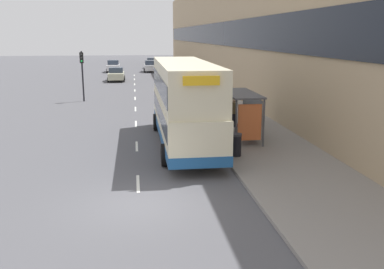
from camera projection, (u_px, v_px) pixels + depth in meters
name	position (u px, v px, depth m)	size (l,w,h in m)	color
ground_plane	(139.00, 205.00, 14.53)	(220.00, 220.00, 0.00)	#515156
pavement	(188.00, 81.00, 52.51)	(5.00, 93.00, 0.14)	gray
terrace_facade	(220.00, 28.00, 51.59)	(3.10, 93.00, 12.76)	tan
lane_mark_0	(138.00, 184.00, 16.56)	(0.12, 2.00, 0.01)	silver
lane_mark_1	(137.00, 146.00, 22.11)	(0.12, 2.00, 0.01)	silver
lane_mark_2	(136.00, 124.00, 27.65)	(0.12, 2.00, 0.01)	silver
lane_mark_3	(135.00, 109.00, 33.20)	(0.12, 2.00, 0.01)	silver
lane_mark_4	(135.00, 98.00, 38.74)	(0.12, 2.00, 0.01)	silver
lane_mark_5	(135.00, 90.00, 44.29)	(0.12, 2.00, 0.01)	silver
lane_mark_6	(135.00, 84.00, 49.83)	(0.12, 2.00, 0.01)	silver
lane_mark_7	(134.00, 79.00, 55.37)	(0.12, 2.00, 0.01)	silver
lane_mark_8	(134.00, 75.00, 60.92)	(0.12, 2.00, 0.01)	silver
bus_shelter	(245.00, 107.00, 22.67)	(1.60, 4.20, 2.48)	#4C4C51
double_decker_bus_near	(184.00, 102.00, 21.82)	(2.85, 11.28, 4.30)	beige
car_0	(152.00, 63.00, 73.56)	(2.10, 3.93, 1.78)	silver
car_1	(116.00, 74.00, 53.06)	(2.09, 4.22, 1.70)	#B7B799
car_2	(113.00, 66.00, 65.94)	(2.06, 3.92, 1.83)	silver
car_3	(150.00, 66.00, 66.21)	(1.92, 4.24, 1.79)	silver
pedestrian_at_shelter	(258.00, 108.00, 27.48)	(0.34, 0.34, 1.70)	#23232D
pedestrian_1	(251.00, 117.00, 24.42)	(0.34, 0.34, 1.74)	#23232D
pedestrian_2	(234.00, 113.00, 25.98)	(0.34, 0.34, 1.72)	#23232D
pedestrian_3	(230.00, 107.00, 27.54)	(0.36, 0.36, 1.80)	#23232D
pedestrian_4	(253.00, 111.00, 26.70)	(0.32, 0.32, 1.63)	#23232D
litter_bin	(236.00, 145.00, 19.79)	(0.55, 0.55, 1.05)	black
traffic_light_far_kerb	(82.00, 68.00, 36.40)	(0.30, 0.32, 4.28)	black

